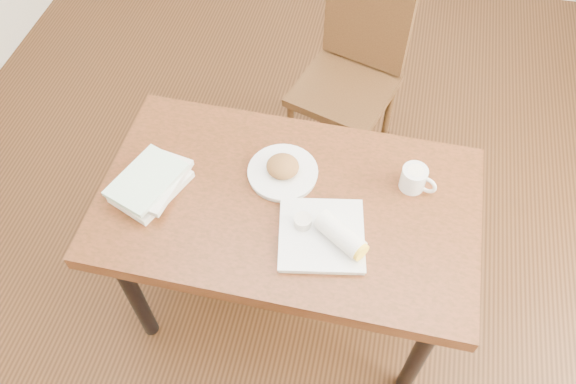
% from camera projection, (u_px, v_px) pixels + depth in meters
% --- Properties ---
extents(ground, '(4.00, 5.00, 0.01)m').
position_uv_depth(ground, '(288.00, 297.00, 2.49)').
color(ground, '#472814').
rests_on(ground, ground).
extents(table, '(1.28, 0.74, 0.75)m').
position_uv_depth(table, '(288.00, 215.00, 1.95)').
color(table, maroon).
rests_on(table, ground).
extents(chair_far, '(0.52, 0.52, 0.95)m').
position_uv_depth(chair_far, '(353.00, 67.00, 2.56)').
color(chair_far, '#472D14').
rests_on(chair_far, ground).
extents(plate_scone, '(0.24, 0.24, 0.08)m').
position_uv_depth(plate_scone, '(283.00, 170.00, 1.93)').
color(plate_scone, white).
rests_on(plate_scone, table).
extents(coffee_mug, '(0.12, 0.09, 0.09)m').
position_uv_depth(coffee_mug, '(415.00, 178.00, 1.88)').
color(coffee_mug, white).
rests_on(coffee_mug, table).
extents(plate_burrito, '(0.32, 0.32, 0.09)m').
position_uv_depth(plate_burrito, '(327.00, 235.00, 1.77)').
color(plate_burrito, white).
rests_on(plate_burrito, table).
extents(book_stack, '(0.25, 0.30, 0.07)m').
position_uv_depth(book_stack, '(151.00, 183.00, 1.88)').
color(book_stack, white).
rests_on(book_stack, table).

